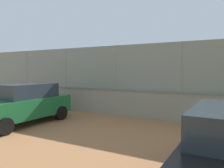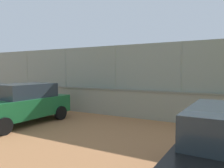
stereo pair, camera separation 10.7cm
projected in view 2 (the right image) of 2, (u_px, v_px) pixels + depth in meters
name	position (u px, v px, depth m)	size (l,w,h in m)	color
ground_plane	(150.00, 93.00, 22.22)	(260.00, 260.00, 0.00)	#A36B42
perimeter_wall	(89.00, 100.00, 11.70)	(22.71, 0.51, 1.33)	gray
fence_panel_on_wall	(89.00, 67.00, 11.60)	(22.32, 0.19, 2.15)	gray
player_baseline_waiting	(164.00, 92.00, 12.99)	(0.74, 1.05, 1.63)	#B2B2B2
player_crossing_court	(151.00, 85.00, 19.10)	(0.72, 1.06, 1.66)	#591919
player_near_wall_returning	(53.00, 88.00, 17.29)	(0.93, 0.65, 1.47)	#B2B2B2
sports_ball	(144.00, 108.00, 12.39)	(0.20, 0.20, 0.20)	orange
courtside_bench	(77.00, 97.00, 14.48)	(1.60, 0.39, 0.87)	brown
parked_car_green	(23.00, 103.00, 9.22)	(1.99, 4.14, 1.68)	#1E6B38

